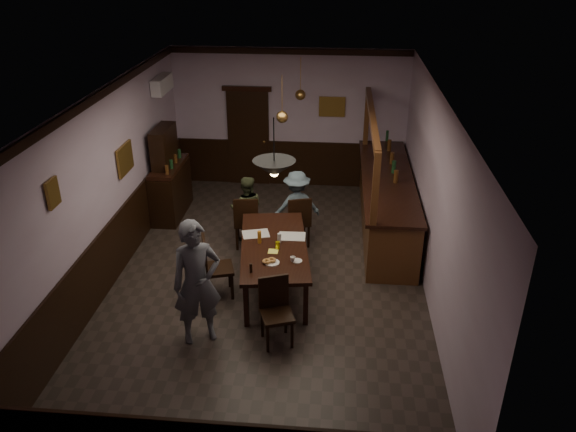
# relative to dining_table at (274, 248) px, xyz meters

# --- Properties ---
(room) EXTENTS (5.01, 8.01, 3.01)m
(room) POSITION_rel_dining_table_xyz_m (-0.13, 0.17, 0.81)
(room) COLOR #2D2621
(room) RESTS_ON ground
(dining_table) EXTENTS (1.30, 2.32, 0.75)m
(dining_table) POSITION_rel_dining_table_xyz_m (0.00, 0.00, 0.00)
(dining_table) COLOR black
(dining_table) RESTS_ON ground
(chair_far_left) EXTENTS (0.48, 0.48, 0.99)m
(chair_far_left) POSITION_rel_dining_table_xyz_m (-0.62, 1.19, -0.14)
(chair_far_left) COLOR black
(chair_far_left) RESTS_ON ground
(chair_far_right) EXTENTS (0.52, 0.52, 0.97)m
(chair_far_right) POSITION_rel_dining_table_xyz_m (0.28, 1.32, -0.16)
(chair_far_right) COLOR black
(chair_far_right) RESTS_ON ground
(chair_near) EXTENTS (0.53, 0.53, 0.95)m
(chair_near) POSITION_rel_dining_table_xyz_m (0.17, -1.31, -0.16)
(chair_near) COLOR black
(chair_near) RESTS_ON ground
(chair_side) EXTENTS (0.54, 0.54, 1.00)m
(chair_side) POSITION_rel_dining_table_xyz_m (-0.89, -0.34, -0.14)
(chair_side) COLOR black
(chair_side) RESTS_ON ground
(person_standing) EXTENTS (0.78, 0.67, 1.80)m
(person_standing) POSITION_rel_dining_table_xyz_m (-0.87, -1.38, 0.21)
(person_standing) COLOR slate
(person_standing) RESTS_ON ground
(person_seated_left) EXTENTS (0.66, 0.55, 1.24)m
(person_seated_left) POSITION_rel_dining_table_xyz_m (-0.66, 1.47, -0.06)
(person_seated_left) COLOR #3C4428
(person_seated_left) RESTS_ON ground
(person_seated_right) EXTENTS (0.96, 0.72, 1.32)m
(person_seated_right) POSITION_rel_dining_table_xyz_m (0.23, 1.60, -0.02)
(person_seated_right) COLOR slate
(person_seated_right) RESTS_ON ground
(newspaper_left) EXTENTS (0.49, 0.40, 0.01)m
(newspaper_left) POSITION_rel_dining_table_xyz_m (-0.33, 0.31, 0.07)
(newspaper_left) COLOR silver
(newspaper_left) RESTS_ON dining_table
(newspaper_right) EXTENTS (0.43, 0.31, 0.01)m
(newspaper_right) POSITION_rel_dining_table_xyz_m (0.26, 0.28, 0.07)
(newspaper_right) COLOR silver
(newspaper_right) RESTS_ON dining_table
(napkin) EXTENTS (0.17, 0.17, 0.00)m
(napkin) POSITION_rel_dining_table_xyz_m (0.01, -0.21, 0.07)
(napkin) COLOR #FEFF5D
(napkin) RESTS_ON dining_table
(saucer) EXTENTS (0.15, 0.15, 0.01)m
(saucer) POSITION_rel_dining_table_xyz_m (0.39, -0.47, 0.07)
(saucer) COLOR white
(saucer) RESTS_ON dining_table
(coffee_cup) EXTENTS (0.09, 0.09, 0.07)m
(coffee_cup) POSITION_rel_dining_table_xyz_m (0.33, -0.49, 0.11)
(coffee_cup) COLOR white
(coffee_cup) RESTS_ON saucer
(pastry_plate) EXTENTS (0.22, 0.22, 0.01)m
(pastry_plate) POSITION_rel_dining_table_xyz_m (0.04, -0.55, 0.07)
(pastry_plate) COLOR white
(pastry_plate) RESTS_ON dining_table
(pastry_ring_a) EXTENTS (0.13, 0.13, 0.04)m
(pastry_ring_a) POSITION_rel_dining_table_xyz_m (-0.04, -0.56, 0.10)
(pastry_ring_a) COLOR #C68C47
(pastry_ring_a) RESTS_ON pastry_plate
(pastry_ring_b) EXTENTS (0.13, 0.13, 0.04)m
(pastry_ring_b) POSITION_rel_dining_table_xyz_m (0.03, -0.52, 0.10)
(pastry_ring_b) COLOR #C68C47
(pastry_ring_b) RESTS_ON pastry_plate
(soda_can) EXTENTS (0.07, 0.07, 0.12)m
(soda_can) POSITION_rel_dining_table_xyz_m (0.07, -0.13, 0.12)
(soda_can) COLOR yellow
(soda_can) RESTS_ON dining_table
(beer_glass) EXTENTS (0.06, 0.06, 0.20)m
(beer_glass) POSITION_rel_dining_table_xyz_m (-0.23, 0.03, 0.16)
(beer_glass) COLOR #BF721E
(beer_glass) RESTS_ON dining_table
(water_glass) EXTENTS (0.06, 0.06, 0.15)m
(water_glass) POSITION_rel_dining_table_xyz_m (0.08, 0.08, 0.14)
(water_glass) COLOR silver
(water_glass) RESTS_ON dining_table
(pepper_mill) EXTENTS (0.04, 0.04, 0.14)m
(pepper_mill) POSITION_rel_dining_table_xyz_m (-0.23, -0.83, 0.13)
(pepper_mill) COLOR black
(pepper_mill) RESTS_ON dining_table
(sideboard) EXTENTS (0.49, 1.36, 1.80)m
(sideboard) POSITION_rel_dining_table_xyz_m (-2.34, 2.40, 0.04)
(sideboard) COLOR black
(sideboard) RESTS_ON ground
(bar_counter) EXTENTS (0.93, 4.01, 2.25)m
(bar_counter) POSITION_rel_dining_table_xyz_m (1.87, 2.15, -0.11)
(bar_counter) COLOR #512C15
(bar_counter) RESTS_ON ground
(door_back) EXTENTS (0.90, 0.06, 2.10)m
(door_back) POSITION_rel_dining_table_xyz_m (-1.03, 4.12, 0.36)
(door_back) COLOR black
(door_back) RESTS_ON ground
(ac_unit) EXTENTS (0.20, 0.85, 0.30)m
(ac_unit) POSITION_rel_dining_table_xyz_m (-2.51, 3.07, 1.76)
(ac_unit) COLOR white
(ac_unit) RESTS_ON ground
(picture_left_small) EXTENTS (0.04, 0.28, 0.36)m
(picture_left_small) POSITION_rel_dining_table_xyz_m (-2.59, -1.43, 1.46)
(picture_left_small) COLOR olive
(picture_left_small) RESTS_ON ground
(picture_left_large) EXTENTS (0.04, 0.62, 0.48)m
(picture_left_large) POSITION_rel_dining_table_xyz_m (-2.59, 0.97, 1.01)
(picture_left_large) COLOR olive
(picture_left_large) RESTS_ON ground
(picture_back) EXTENTS (0.55, 0.04, 0.42)m
(picture_back) POSITION_rel_dining_table_xyz_m (0.77, 4.13, 1.11)
(picture_back) COLOR olive
(picture_back) RESTS_ON ground
(pendant_iron) EXTENTS (0.56, 0.56, 0.79)m
(pendant_iron) POSITION_rel_dining_table_xyz_m (0.11, -0.79, 1.64)
(pendant_iron) COLOR black
(pendant_iron) RESTS_ON ground
(pendant_brass_mid) EXTENTS (0.20, 0.20, 0.81)m
(pendant_brass_mid) POSITION_rel_dining_table_xyz_m (-0.03, 1.60, 1.61)
(pendant_brass_mid) COLOR #BF8C3F
(pendant_brass_mid) RESTS_ON ground
(pendant_brass_far) EXTENTS (0.20, 0.20, 0.81)m
(pendant_brass_far) POSITION_rel_dining_table_xyz_m (0.17, 3.09, 1.61)
(pendant_brass_far) COLOR #BF8C3F
(pendant_brass_far) RESTS_ON ground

